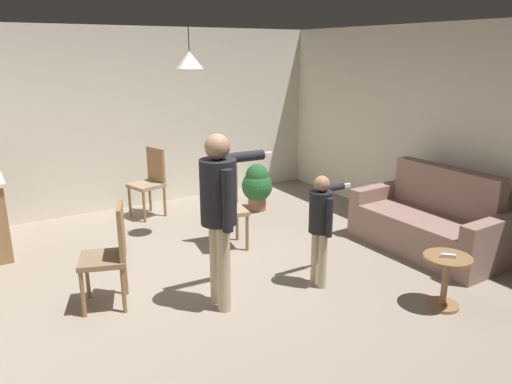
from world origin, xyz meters
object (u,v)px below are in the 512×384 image
Objects in this scene: side_table_by_couch at (446,275)px; dining_chair_centre_back at (110,252)px; person_adult at (220,203)px; dining_chair_by_counter at (150,180)px; couch_floral at (429,224)px; potted_plant_corner at (257,185)px; spare_remote_on_table at (448,256)px; person_child at (321,219)px; dining_chair_near_wall at (226,204)px.

dining_chair_centre_back reaches higher than side_table_by_couch.
person_adult is at bearing -103.59° from dining_chair_centre_back.
dining_chair_by_counter is at bearing -8.40° from dining_chair_centre_back.
couch_floral is at bearing 45.83° from side_table_by_couch.
couch_floral is 2.55× the size of potted_plant_corner.
couch_floral is 2.88m from person_adult.
dining_chair_by_counter is 1.40× the size of potted_plant_corner.
potted_plant_corner is (1.47, -0.59, -0.15)m from dining_chair_by_counter.
potted_plant_corner is 5.51× the size of spare_remote_on_table.
person_child is 1.50m from dining_chair_near_wall.
person_child is at bearing 90.09° from couch_floral.
couch_floral and dining_chair_near_wall have the same top height.
couch_floral reaches higher than spare_remote_on_table.
person_child is 1.23m from spare_remote_on_table.
person_child is (-1.73, -0.05, 0.40)m from couch_floral.
side_table_by_couch is at bearing -90.00° from potted_plant_corner.
spare_remote_on_table is at bearing 35.57° from person_child.
dining_chair_by_counter is at bearing -166.35° from person_child.
person_child reaches higher than potted_plant_corner.
dining_chair_near_wall reaches higher than potted_plant_corner.
dining_chair_near_wall is 2.65m from spare_remote_on_table.
dining_chair_by_counter is at bearing 176.56° from person_adult.
spare_remote_on_table is (0.71, -0.99, -0.19)m from person_child.
side_table_by_couch is 2.65m from dining_chair_near_wall.
side_table_by_couch is 0.21m from spare_remote_on_table.
person_child is 2.07m from dining_chair_centre_back.
person_adult is 2.32× the size of potted_plant_corner.
dining_chair_by_counter is 1.00× the size of dining_chair_near_wall.
person_adult is 1.66× the size of dining_chair_centre_back.
couch_floral and dining_chair_centre_back have the same top height.
dining_chair_by_counter is at bearing 37.79° from couch_floral.
person_adult is 2.99m from potted_plant_corner.
dining_chair_by_counter is 1.59m from potted_plant_corner.
spare_remote_on_table is (-1.02, -1.04, 0.21)m from couch_floral.
dining_chair_centre_back is at bearing 34.13° from dining_chair_near_wall.
dining_chair_near_wall is at bearing -46.30° from dining_chair_centre_back.
person_adult reaches higher than person_child.
dining_chair_near_wall is (0.74, 1.31, -0.49)m from person_adult.
dining_chair_near_wall is (-1.06, 2.42, 0.22)m from side_table_by_couch.
side_table_by_couch is at bearing 40.80° from spare_remote_on_table.
person_adult is (-1.79, 1.11, 0.71)m from side_table_by_couch.
couch_floral is 2.60m from potted_plant_corner.
dining_chair_by_counter and dining_chair_near_wall have the same top height.
dining_chair_by_counter is at bearing -66.25° from dining_chair_near_wall.
person_child is at bearing 85.43° from person_adult.
dining_chair_centre_back is 3.20m from potted_plant_corner.
person_adult reaches higher than dining_chair_centre_back.
dining_chair_by_counter is (-2.46, 2.99, 0.21)m from couch_floral.
person_adult is 1.66× the size of dining_chair_by_counter.
dining_chair_by_counter is 2.63m from dining_chair_centre_back.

